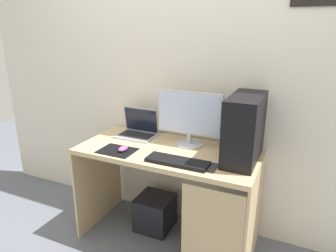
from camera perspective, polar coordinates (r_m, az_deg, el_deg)
ground_plane at (r=2.65m, az=0.00°, el=-19.88°), size 8.00×8.00×0.00m
wall_back at (r=2.43m, az=3.56°, el=10.29°), size 4.00×0.05×2.60m
desk at (r=2.31m, az=0.27°, el=-8.31°), size 1.32×0.62×0.77m
pc_tower at (r=2.08m, az=13.95°, el=-0.45°), size 0.20×0.45×0.44m
monitor at (r=2.28m, az=3.97°, el=1.40°), size 0.50×0.21×0.41m
laptop at (r=2.54m, az=-5.61°, el=-0.76°), size 0.31×0.22×0.22m
keyboard at (r=2.04m, az=1.73°, el=-6.58°), size 0.42×0.14×0.02m
mousepad at (r=2.26m, az=-9.37°, el=-4.51°), size 0.26×0.20×0.00m
mouse_left at (r=2.24m, az=-8.30°, el=-4.16°), size 0.06×0.10×0.03m
cell_phone at (r=1.99m, az=7.93°, el=-7.57°), size 0.07×0.13×0.01m
subwoofer at (r=2.68m, az=-2.44°, el=-15.64°), size 0.28×0.28×0.28m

